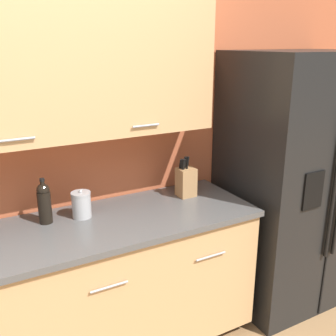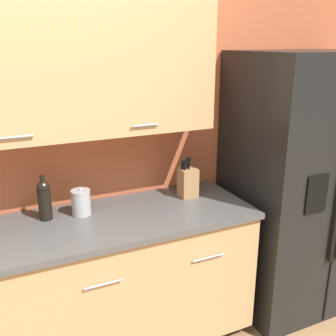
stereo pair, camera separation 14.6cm
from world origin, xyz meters
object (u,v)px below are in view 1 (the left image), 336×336
object	(u,v)px
refrigerator	(293,181)
steel_canister	(81,205)
wine_bottle	(44,202)
knife_block	(186,181)

from	to	relation	value
refrigerator	steel_canister	size ratio (longest dim) A/B	10.77
steel_canister	wine_bottle	bearing A→B (deg)	172.91
refrigerator	knife_block	bearing A→B (deg)	169.49
knife_block	wine_bottle	world-z (taller)	knife_block
knife_block	wine_bottle	distance (m)	0.90
wine_bottle	refrigerator	bearing A→B (deg)	-6.02
refrigerator	wine_bottle	size ratio (longest dim) A/B	6.93
refrigerator	wine_bottle	world-z (taller)	refrigerator
refrigerator	steel_canister	world-z (taller)	refrigerator
refrigerator	knife_block	world-z (taller)	refrigerator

